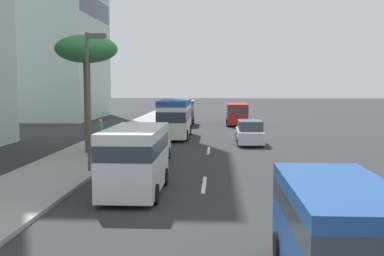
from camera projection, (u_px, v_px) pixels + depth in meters
ground_plane at (210, 136)px, 37.44m from camera, size 198.00×198.00×0.00m
sidewalk_right at (124, 135)px, 37.82m from camera, size 162.00×4.00×0.15m
lane_stripe_mid at (204, 185)px, 19.41m from camera, size 3.20×0.16×0.01m
lane_stripe_far at (209, 150)px, 29.31m from camera, size 3.20×0.16×0.01m
minibus_lead at (175, 117)px, 36.07m from camera, size 6.83×2.30×2.99m
van_second at (135, 156)px, 17.72m from camera, size 5.07×2.15×2.56m
van_third at (237, 113)px, 47.00m from camera, size 4.64×2.17×2.21m
car_fourth at (150, 148)px, 24.99m from camera, size 4.23×1.86×1.58m
van_fifth at (183, 112)px, 47.17m from camera, size 4.92×2.21×2.41m
van_sixth at (339, 229)px, 9.43m from camera, size 4.79×2.23×2.22m
car_seventh at (250, 133)px, 32.48m from camera, size 4.73×1.83×1.68m
pedestrian_near_lamp at (101, 130)px, 30.81m from camera, size 0.38×0.38×1.75m
palm_tree at (86, 51)px, 26.94m from camera, size 3.61×3.61×6.92m
street_lamp at (90, 86)px, 21.37m from camera, size 0.24×0.97×6.42m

